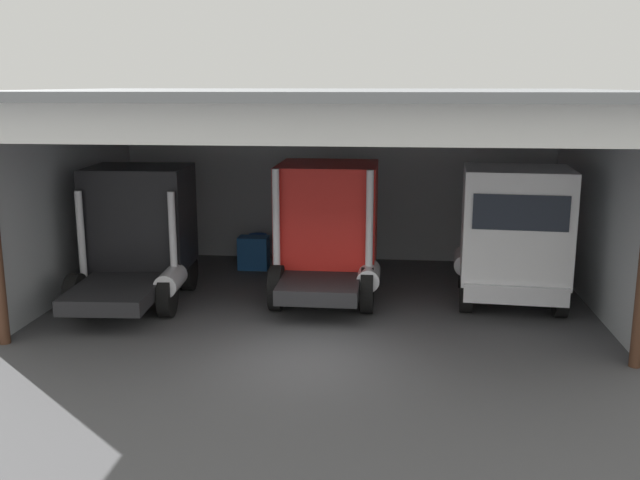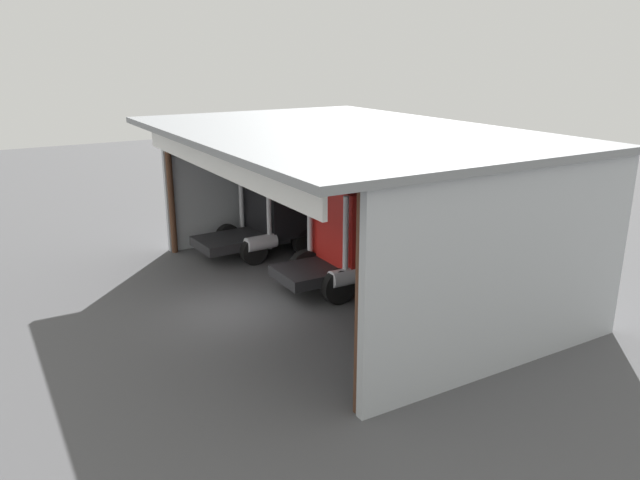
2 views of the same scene
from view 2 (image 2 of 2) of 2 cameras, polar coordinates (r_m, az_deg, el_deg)
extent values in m
plane|color=#4C4C4F|center=(19.44, -7.80, -6.47)|extent=(80.00, 80.00, 0.00)
cube|color=#ADB2B7|center=(23.15, 12.17, 3.93)|extent=(13.73, 0.24, 5.19)
cube|color=#ADB2B7|center=(26.37, -5.15, 5.84)|extent=(0.24, 8.69, 5.19)
cube|color=#ADB2B7|center=(15.53, 17.25, -2.98)|extent=(0.24, 8.69, 5.19)
cube|color=gray|center=(19.70, 1.82, 10.01)|extent=(14.33, 9.86, 0.20)
cylinder|color=#4C2D1E|center=(24.68, -13.74, 4.63)|extent=(0.24, 0.24, 5.19)
cylinder|color=#4C2D1E|center=(13.09, 3.79, -6.00)|extent=(0.24, 0.24, 5.19)
cube|color=white|center=(17.90, -9.82, 7.59)|extent=(12.36, 0.12, 0.90)
cube|color=black|center=(24.61, -3.64, 3.88)|extent=(2.67, 2.23, 2.66)
cube|color=black|center=(25.04, -1.54, 5.23)|extent=(2.17, 0.18, 0.80)
cube|color=silver|center=(25.52, -1.45, 1.07)|extent=(2.43, 0.29, 0.44)
cube|color=#232326|center=(24.13, -7.44, 0.05)|extent=(2.10, 3.51, 0.36)
cylinder|color=silver|center=(25.13, -7.31, 3.21)|extent=(0.18, 0.18, 2.44)
cylinder|color=silver|center=(23.15, -4.76, 2.09)|extent=(0.18, 0.18, 2.44)
cylinder|color=silver|center=(23.24, -5.53, -0.24)|extent=(0.63, 1.23, 0.56)
cylinder|color=black|center=(26.16, -4.03, 1.09)|extent=(0.36, 1.06, 1.04)
cylinder|color=black|center=(24.30, -1.38, -0.13)|extent=(0.36, 1.06, 1.04)
cylinder|color=black|center=(25.15, -8.57, 0.28)|extent=(0.36, 1.06, 1.04)
cylinder|color=black|center=(23.22, -6.18, -1.06)|extent=(0.36, 1.06, 1.04)
cube|color=red|center=(20.80, 4.01, 1.55)|extent=(2.57, 2.55, 2.68)
cube|color=black|center=(21.41, 6.90, 3.22)|extent=(2.17, 0.07, 0.80)
cube|color=silver|center=(21.96, 6.79, -1.61)|extent=(2.43, 0.17, 0.44)
cube|color=#232326|center=(20.39, 0.10, -2.89)|extent=(1.93, 2.99, 0.36)
cylinder|color=silver|center=(21.05, -0.96, 1.45)|extent=(0.18, 0.18, 2.94)
cylinder|color=silver|center=(19.16, 2.40, -0.17)|extent=(0.18, 0.18, 2.94)
cylinder|color=silver|center=(19.58, 2.56, -3.40)|extent=(0.57, 1.20, 0.56)
cylinder|color=black|center=(22.43, 3.39, -1.52)|extent=(0.31, 1.14, 1.14)
cylinder|color=black|center=(20.70, 6.83, -3.24)|extent=(0.31, 1.14, 1.14)
cylinder|color=black|center=(21.38, -1.42, -2.44)|extent=(0.31, 1.14, 1.14)
cylinder|color=black|center=(19.55, 1.77, -4.36)|extent=(0.31, 1.14, 1.14)
cube|color=white|center=(16.68, 10.37, -2.64)|extent=(2.70, 2.36, 2.76)
cube|color=black|center=(15.92, 7.23, -1.62)|extent=(2.16, 0.23, 0.83)
cube|color=silver|center=(16.64, 6.89, -8.04)|extent=(2.42, 0.34, 0.44)
cube|color=#232326|center=(18.22, 14.52, -6.08)|extent=(2.14, 3.26, 0.36)
cylinder|color=silver|center=(16.74, 16.04, -4.33)|extent=(0.18, 0.18, 2.52)
cylinder|color=silver|center=(18.37, 11.34, -2.05)|extent=(0.18, 0.18, 2.52)
cylinder|color=silver|center=(18.81, 11.61, -4.73)|extent=(0.65, 1.24, 0.56)
cylinder|color=black|center=(16.25, 11.15, -9.48)|extent=(0.38, 1.10, 1.08)
cylinder|color=black|center=(17.90, 6.84, -6.69)|extent=(0.38, 1.10, 1.08)
cylinder|color=black|center=(17.54, 16.84, -7.86)|extent=(0.38, 1.10, 1.08)
cylinder|color=black|center=(19.08, 12.32, -5.43)|extent=(0.38, 1.10, 1.08)
cylinder|color=#194CB2|center=(25.06, 6.82, 0.09)|extent=(0.58, 0.58, 0.88)
cube|color=#1E59A5|center=(24.47, 5.12, -0.12)|extent=(0.90, 0.60, 1.00)
camera|label=1|loc=(16.62, -55.19, 2.12)|focal=39.93mm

